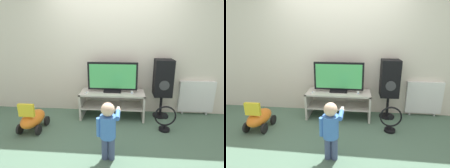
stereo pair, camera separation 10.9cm
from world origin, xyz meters
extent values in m
plane|color=#4C6B56|center=(0.00, 0.00, 0.00)|extent=(16.00, 16.00, 0.00)
cube|color=silver|center=(0.00, 0.56, 1.30)|extent=(10.00, 0.06, 2.60)
cube|color=beige|center=(0.00, 0.24, 0.50)|extent=(1.22, 0.48, 0.03)
cube|color=beige|center=(0.00, 0.24, 0.23)|extent=(1.18, 0.44, 0.02)
cube|color=beige|center=(-0.59, 0.24, 0.26)|extent=(0.04, 0.48, 0.52)
cube|color=beige|center=(0.59, 0.24, 0.26)|extent=(0.04, 0.48, 0.52)
cube|color=black|center=(0.00, 0.27, 0.54)|extent=(0.33, 0.20, 0.04)
cube|color=black|center=(0.00, 0.27, 0.82)|extent=(0.94, 0.05, 0.53)
cube|color=#4CBF66|center=(0.00, 0.24, 0.82)|extent=(0.87, 0.01, 0.46)
cube|color=white|center=(0.37, 0.24, 0.54)|extent=(0.04, 0.18, 0.04)
cube|color=#3F8CE5|center=(0.37, 0.15, 0.54)|extent=(0.03, 0.00, 0.01)
cube|color=white|center=(-0.48, 0.11, 0.53)|extent=(0.07, 0.13, 0.02)
cylinder|color=#337FD8|center=(-0.48, 0.11, 0.54)|extent=(0.01, 0.01, 0.00)
cylinder|color=#3F4C72|center=(0.00, -0.99, 0.16)|extent=(0.09, 0.09, 0.33)
cylinder|color=#3F4C72|center=(0.09, -0.99, 0.16)|extent=(0.09, 0.09, 0.33)
cylinder|color=#3F72C6|center=(0.04, -0.99, 0.47)|extent=(0.20, 0.20, 0.29)
sphere|color=beige|center=(0.04, -0.99, 0.71)|extent=(0.17, 0.17, 0.17)
cylinder|color=#3F72C6|center=(-0.07, -0.99, 0.46)|extent=(0.06, 0.06, 0.25)
cylinder|color=#3F72C6|center=(0.16, -0.87, 0.59)|extent=(0.06, 0.25, 0.06)
sphere|color=beige|center=(0.16, -0.74, 0.59)|extent=(0.07, 0.07, 0.07)
cube|color=white|center=(0.16, -0.70, 0.59)|extent=(0.03, 0.13, 0.02)
cylinder|color=black|center=(0.96, 0.35, 0.01)|extent=(0.30, 0.30, 0.02)
cylinder|color=black|center=(0.96, 0.35, 0.22)|extent=(0.05, 0.05, 0.44)
cube|color=black|center=(0.96, 0.35, 0.79)|extent=(0.33, 0.33, 0.70)
cylinder|color=#38383D|center=(0.96, 0.18, 0.69)|extent=(0.18, 0.01, 0.18)
cylinder|color=black|center=(0.93, -0.21, 0.02)|extent=(0.19, 0.19, 0.04)
cylinder|color=black|center=(0.93, -0.21, 0.07)|extent=(0.04, 0.04, 0.06)
torus|color=black|center=(0.93, -0.21, 0.27)|extent=(0.36, 0.03, 0.36)
cylinder|color=black|center=(0.93, -0.21, 0.27)|extent=(0.09, 0.05, 0.09)
ellipsoid|color=orange|center=(-1.31, -0.35, 0.20)|extent=(0.32, 0.58, 0.24)
cube|color=yellow|center=(-1.31, -0.51, 0.42)|extent=(0.25, 0.05, 0.21)
cylinder|color=black|center=(-1.47, -0.19, 0.08)|extent=(0.04, 0.17, 0.17)
cylinder|color=black|center=(-1.15, -0.19, 0.08)|extent=(0.04, 0.17, 0.17)
cylinder|color=black|center=(-1.47, -0.51, 0.08)|extent=(0.04, 0.17, 0.17)
cylinder|color=black|center=(-1.15, -0.51, 0.08)|extent=(0.04, 0.17, 0.17)
cube|color=white|center=(1.67, 0.49, 0.38)|extent=(0.68, 0.08, 0.64)
cube|color=silver|center=(1.43, 0.49, 0.03)|extent=(0.03, 0.05, 0.06)
cube|color=silver|center=(1.91, 0.49, 0.03)|extent=(0.03, 0.05, 0.06)
camera|label=1|loc=(0.25, -2.94, 1.59)|focal=28.00mm
camera|label=2|loc=(0.36, -2.93, 1.59)|focal=28.00mm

